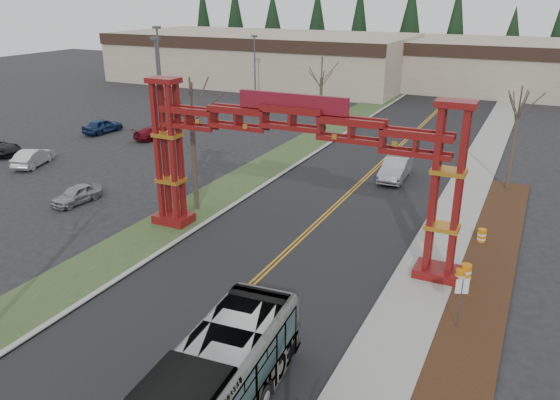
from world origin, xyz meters
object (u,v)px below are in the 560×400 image
Objects in this scene: bare_tree_right_far at (518,115)px; gateway_arch at (292,144)px; barrel_north at (482,236)px; barrel_mid at (465,274)px; parked_car_near_b at (33,157)px; light_pole_near at (159,85)px; light_pole_mid at (159,65)px; parked_car_near_a at (77,194)px; barrel_south at (460,278)px; retail_building_west at (263,58)px; parked_car_far_a at (329,108)px; parked_car_mid_b at (103,126)px; bare_tree_median_far at (321,78)px; light_pole_far at (255,65)px; bare_tree_median_mid at (191,113)px; silver_sedan at (395,169)px; street_sign at (461,294)px; retail_building_east at (538,67)px.

gateway_arch is at bearing -122.59° from bare_tree_right_far.
barrel_mid is at bearing -91.64° from barrel_north.
light_pole_near reaches higher than parked_car_near_b.
parked_car_near_b is at bearing -83.56° from light_pole_mid.
parked_car_near_a is 25.11m from barrel_south.
barrel_mid is (39.33, -53.88, -3.25)m from retail_building_west.
parked_car_far_a is (14.35, 30.22, -0.02)m from parked_car_near_b.
barrel_south is at bearing -27.21° from light_pole_near.
parked_car_mid_b is at bearing 156.52° from barrel_south.
light_pole_mid reaches higher than parked_car_mid_b.
light_pole_near is at bearing -75.58° from retail_building_west.
barrel_south is (25.11, -0.35, -0.16)m from parked_car_near_a.
bare_tree_right_far reaches higher than parked_car_mid_b.
barrel_mid is 5.15m from barrel_north.
parked_car_far_a is at bearing 106.64° from bare_tree_median_far.
parked_car_near_b is 0.43× the size of light_pole_mid.
retail_building_west is at bearing 114.63° from light_pole_far.
retail_building_west is 40.73m from light_pole_near.
parked_car_far_a is 0.54× the size of bare_tree_median_far.
parked_car_near_a is 25.98m from barrel_north.
bare_tree_median_far is at bearing 125.03° from barrel_south.
retail_building_west is 28.96m from light_pole_mid.
gateway_arch is 16.86m from parked_car_near_a.
bare_tree_median_mid is at bearing 170.52° from barrel_south.
parked_car_mid_b is 25.22m from bare_tree_median_mid.
parked_car_near_b is at bearing -132.46° from bare_tree_median_far.
bare_tree_median_mid is at bearing -132.24° from silver_sedan.
light_pole_mid is 11.08× the size of barrel_south.
light_pole_mid is (-27.92, 25.14, -0.21)m from gateway_arch.
gateway_arch is 15.47m from silver_sedan.
gateway_arch is 43.18m from light_pole_far.
street_sign is (-0.37, -19.75, -3.77)m from bare_tree_right_far.
silver_sedan is at bearing -99.47° from retail_building_east.
bare_tree_median_far reaches higher than parked_car_far_a.
silver_sedan is at bearing 115.51° from barrel_south.
bare_tree_median_mid is at bearing -66.85° from retail_building_west.
gateway_arch is at bearing -17.43° from bare_tree_median_mid.
light_pole_near is 0.98× the size of light_pole_mid.
parked_car_mid_b is at bearing 150.70° from gateway_arch.
gateway_arch is 0.40× the size of retail_building_west.
silver_sedan is 0.50× the size of light_pole_near.
parked_car_near_a is at bearing 134.34° from parked_car_near_b.
bare_tree_median_far is (22.00, -29.87, 2.00)m from retail_building_west.
bare_tree_right_far is 0.76× the size of light_pole_near.
bare_tree_median_mid is (-18.00, -59.44, 2.88)m from retail_building_east.
gateway_arch reaches higher than bare_tree_median_far.
parked_car_far_a is at bearing -45.28° from retail_building_west.
light_pole_far is at bearing 134.92° from barrel_north.
bare_tree_median_far is at bearing -3.01° from light_pole_mid.
bare_tree_median_far is 26.26m from barrel_north.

